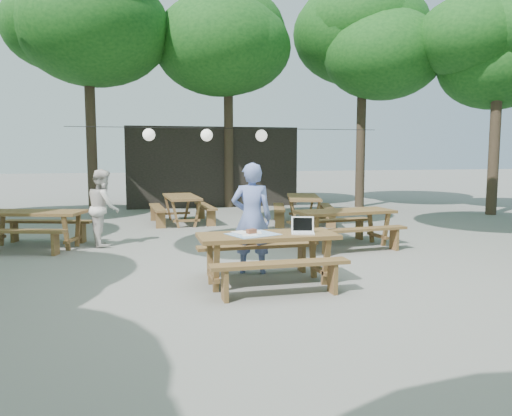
{
  "coord_description": "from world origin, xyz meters",
  "views": [
    {
      "loc": [
        -2.26,
        -8.15,
        1.93
      ],
      "look_at": [
        -0.39,
        -0.58,
        1.05
      ],
      "focal_mm": 35.0,
      "sensor_mm": 36.0,
      "label": 1
    }
  ],
  "objects_px": {
    "picnic_table_nw": "(33,229)",
    "woman": "(252,218)",
    "main_picnic_table": "(268,258)",
    "plastic_chair": "(252,208)",
    "second_person": "(103,207)"
  },
  "relations": [
    {
      "from": "woman",
      "to": "main_picnic_table",
      "type": "bearing_deg",
      "value": 110.82
    },
    {
      "from": "plastic_chair",
      "to": "woman",
      "type": "bearing_deg",
      "value": -92.28
    },
    {
      "from": "main_picnic_table",
      "to": "second_person",
      "type": "xyz_separation_m",
      "value": [
        -2.48,
        3.79,
        0.4
      ]
    },
    {
      "from": "picnic_table_nw",
      "to": "woman",
      "type": "bearing_deg",
      "value": -22.01
    },
    {
      "from": "woman",
      "to": "plastic_chair",
      "type": "bearing_deg",
      "value": -86.91
    },
    {
      "from": "woman",
      "to": "second_person",
      "type": "height_order",
      "value": "woman"
    },
    {
      "from": "picnic_table_nw",
      "to": "plastic_chair",
      "type": "height_order",
      "value": "plastic_chair"
    },
    {
      "from": "plastic_chair",
      "to": "picnic_table_nw",
      "type": "bearing_deg",
      "value": -133.92
    },
    {
      "from": "second_person",
      "to": "main_picnic_table",
      "type": "bearing_deg",
      "value": -156.34
    },
    {
      "from": "woman",
      "to": "second_person",
      "type": "relative_size",
      "value": 1.11
    },
    {
      "from": "woman",
      "to": "second_person",
      "type": "bearing_deg",
      "value": -34.88
    },
    {
      "from": "plastic_chair",
      "to": "main_picnic_table",
      "type": "bearing_deg",
      "value": -90.58
    },
    {
      "from": "woman",
      "to": "plastic_chair",
      "type": "relative_size",
      "value": 1.96
    },
    {
      "from": "picnic_table_nw",
      "to": "second_person",
      "type": "distance_m",
      "value": 1.43
    },
    {
      "from": "main_picnic_table",
      "to": "picnic_table_nw",
      "type": "relative_size",
      "value": 0.88
    }
  ]
}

